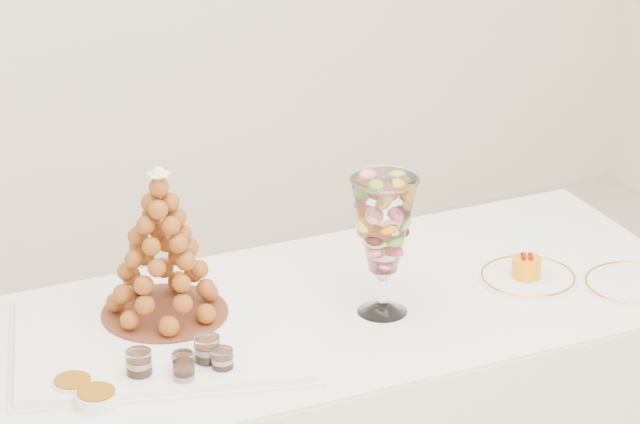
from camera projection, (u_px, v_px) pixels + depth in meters
lace_tray at (160, 340)px, 3.38m from camera, size 0.75×0.64×0.02m
macaron_vase at (384, 227)px, 3.44m from camera, size 0.15×0.15×0.33m
cake_plate at (528, 278)px, 3.67m from camera, size 0.24×0.24×0.01m
spare_plate at (633, 285)px, 3.64m from camera, size 0.24×0.24×0.01m
verrine_a at (139, 367)px, 3.21m from camera, size 0.07×0.07×0.08m
verrine_b at (183, 366)px, 3.23m from camera, size 0.05×0.05×0.06m
verrine_c at (207, 353)px, 3.26m from camera, size 0.07×0.07×0.08m
verrine_d at (184, 375)px, 3.20m from camera, size 0.06×0.06×0.06m
verrine_e at (222, 363)px, 3.24m from camera, size 0.06×0.06×0.06m
ramekin_back at (73, 386)px, 3.19m from camera, size 0.09×0.09×0.03m
ramekin_front at (96, 398)px, 3.14m from camera, size 0.09×0.09×0.03m
croquembouche at (162, 244)px, 3.40m from camera, size 0.29×0.29×0.36m
mousse_cake at (526, 267)px, 3.66m from camera, size 0.07×0.07×0.06m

